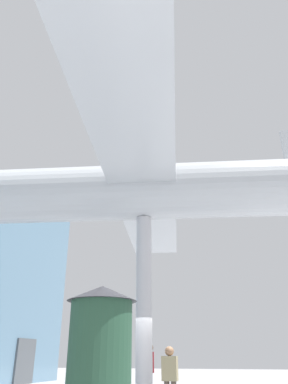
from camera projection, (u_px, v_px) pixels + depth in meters
support_pylon_central at (144, 303)px, 12.37m from camera, size 0.53×0.53×5.96m
suspended_airplane at (137, 192)px, 14.02m from camera, size 17.30×14.78×3.43m
visitor_person at (170, 375)px, 9.68m from camera, size 0.24×0.41×1.60m
visitor_second at (150, 367)px, 12.56m from camera, size 0.41×0.27×1.77m
info_kiosk at (99, 366)px, 5.41m from camera, size 1.08×1.08×2.35m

